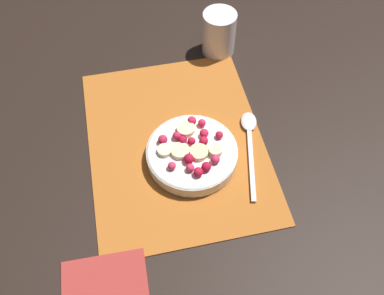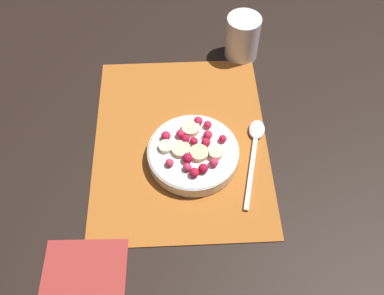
{
  "view_description": "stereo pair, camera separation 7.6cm",
  "coord_description": "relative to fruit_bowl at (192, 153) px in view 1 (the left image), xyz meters",
  "views": [
    {
      "loc": [
        0.49,
        -0.07,
        0.69
      ],
      "look_at": [
        0.05,
        0.02,
        0.04
      ],
      "focal_mm": 40.0,
      "sensor_mm": 36.0,
      "label": 1
    },
    {
      "loc": [
        0.5,
        0.0,
        0.69
      ],
      "look_at": [
        0.05,
        0.02,
        0.04
      ],
      "focal_mm": 40.0,
      "sensor_mm": 36.0,
      "label": 2
    }
  ],
  "objects": [
    {
      "name": "spoon",
      "position": [
        -0.03,
        0.12,
        -0.01
      ],
      "size": [
        0.21,
        0.07,
        0.01
      ],
      "rotation": [
        0.0,
        0.0,
        2.91
      ],
      "color": "silver",
      "rests_on": "placemat"
    },
    {
      "name": "placemat",
      "position": [
        -0.05,
        -0.02,
        -0.02
      ],
      "size": [
        0.44,
        0.34,
        0.01
      ],
      "color": "#B26023",
      "rests_on": "ground_plane"
    },
    {
      "name": "fruit_bowl",
      "position": [
        0.0,
        0.0,
        0.0
      ],
      "size": [
        0.17,
        0.17,
        0.05
      ],
      "color": "silver",
      "rests_on": "placemat"
    },
    {
      "name": "drinking_glass",
      "position": [
        -0.29,
        0.12,
        0.03
      ],
      "size": [
        0.08,
        0.08,
        0.1
      ],
      "color": "white",
      "rests_on": "ground_plane"
    },
    {
      "name": "ground_plane",
      "position": [
        -0.05,
        -0.02,
        -0.02
      ],
      "size": [
        3.0,
        3.0,
        0.0
      ],
      "primitive_type": "plane",
      "color": "black"
    }
  ]
}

